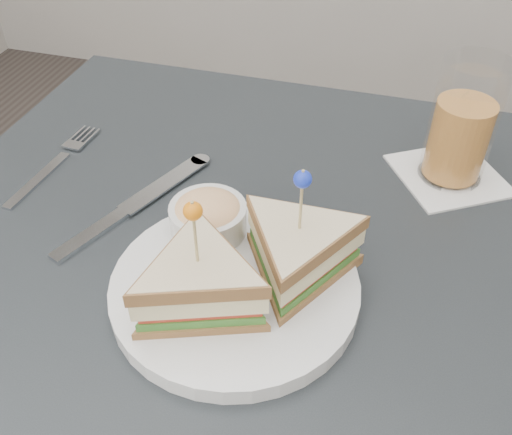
# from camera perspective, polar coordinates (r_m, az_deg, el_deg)

# --- Properties ---
(table) EXTENTS (0.80, 0.80, 0.75)m
(table) POSITION_cam_1_polar(r_m,az_deg,el_deg) (0.68, -1.06, -8.45)
(table) COLOR black
(table) RESTS_ON ground
(plate_meal) EXTENTS (0.30, 0.29, 0.15)m
(plate_meal) POSITION_cam_1_polar(r_m,az_deg,el_deg) (0.55, -1.41, -4.89)
(plate_meal) COLOR silver
(plate_meal) RESTS_ON table
(cutlery_fork) EXTENTS (0.03, 0.19, 0.01)m
(cutlery_fork) POSITION_cam_1_polar(r_m,az_deg,el_deg) (0.80, -19.23, 5.36)
(cutlery_fork) COLOR #B4B8BF
(cutlery_fork) RESTS_ON table
(cutlery_knife) EXTENTS (0.11, 0.24, 0.01)m
(cutlery_knife) POSITION_cam_1_polar(r_m,az_deg,el_deg) (0.69, -12.43, 0.99)
(cutlery_knife) COLOR silver
(cutlery_knife) RESTS_ON table
(drink_set) EXTENTS (0.17, 0.17, 0.16)m
(drink_set) POSITION_cam_1_polar(r_m,az_deg,el_deg) (0.73, 19.83, 8.31)
(drink_set) COLOR silver
(drink_set) RESTS_ON table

